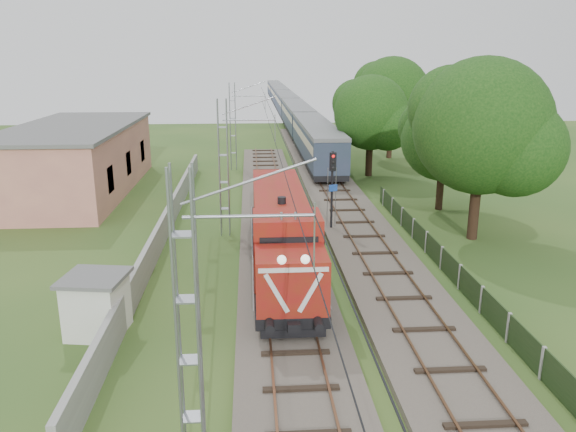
{
  "coord_description": "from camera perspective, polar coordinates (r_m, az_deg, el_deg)",
  "views": [
    {
      "loc": [
        -1.44,
        -20.25,
        10.29
      ],
      "look_at": [
        0.48,
        8.05,
        2.2
      ],
      "focal_mm": 35.0,
      "sensor_mm": 36.0,
      "label": 1
    }
  ],
  "objects": [
    {
      "name": "tree_b",
      "position": [
        39.63,
        15.65,
        7.49
      ],
      "size": [
        6.03,
        5.75,
        7.82
      ],
      "color": "#362216",
      "rests_on": "ground"
    },
    {
      "name": "relay_hut",
      "position": [
        22.83,
        -18.87,
        -8.48
      ],
      "size": [
        2.6,
        2.6,
        2.36
      ],
      "color": "silver",
      "rests_on": "ground"
    },
    {
      "name": "track_main",
      "position": [
        29.1,
        -0.8,
        -4.4
      ],
      "size": [
        4.2,
        70.0,
        0.45
      ],
      "color": "#6B6054",
      "rests_on": "ground"
    },
    {
      "name": "locomotive",
      "position": [
        27.36,
        -0.68,
        -1.5
      ],
      "size": [
        2.76,
        15.77,
        4.0
      ],
      "color": "black",
      "rests_on": "ground"
    },
    {
      "name": "tree_d",
      "position": [
        59.53,
        10.61,
        11.96
      ],
      "size": [
        7.98,
        7.6,
        10.34
      ],
      "color": "#362216",
      "rests_on": "ground"
    },
    {
      "name": "boundary_wall",
      "position": [
        34.01,
        -12.27,
        -0.74
      ],
      "size": [
        0.25,
        40.0,
        1.5
      ],
      "primitive_type": "cube",
      "color": "#9E9E99",
      "rests_on": "ground"
    },
    {
      "name": "tree_c",
      "position": [
        50.02,
        8.51,
        10.25
      ],
      "size": [
        6.8,
        6.48,
        8.82
      ],
      "color": "#362216",
      "rests_on": "ground"
    },
    {
      "name": "signal_post",
      "position": [
        33.27,
        4.54,
        3.91
      ],
      "size": [
        0.53,
        0.43,
        4.95
      ],
      "color": "black",
      "rests_on": "ground"
    },
    {
      "name": "track_side",
      "position": [
        42.0,
        5.06,
        1.93
      ],
      "size": [
        4.2,
        80.0,
        0.45
      ],
      "color": "#6B6054",
      "rests_on": "ground"
    },
    {
      "name": "ground",
      "position": [
        22.76,
        0.18,
        -10.96
      ],
      "size": [
        140.0,
        140.0,
        0.0
      ],
      "primitive_type": "plane",
      "color": "#2A4E1D",
      "rests_on": "ground"
    },
    {
      "name": "coach_rake",
      "position": [
        99.7,
        -0.17,
        11.43
      ],
      "size": [
        2.99,
        111.6,
        3.45
      ],
      "color": "black",
      "rests_on": "ground"
    },
    {
      "name": "fence",
      "position": [
        26.9,
        17.05,
        -5.93
      ],
      "size": [
        0.12,
        32.0,
        1.2
      ],
      "color": "black",
      "rests_on": "ground"
    },
    {
      "name": "tree_a",
      "position": [
        33.31,
        19.27,
        8.45
      ],
      "size": [
        8.0,
        7.61,
        10.36
      ],
      "color": "#362216",
      "rests_on": "ground"
    },
    {
      "name": "catenary",
      "position": [
        32.88,
        -6.46,
        4.88
      ],
      "size": [
        3.31,
        70.0,
        8.0
      ],
      "color": "gray",
      "rests_on": "ground"
    },
    {
      "name": "station_building",
      "position": [
        46.91,
        -20.72,
        5.5
      ],
      "size": [
        8.4,
        20.4,
        5.22
      ],
      "color": "tan",
      "rests_on": "ground"
    }
  ]
}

